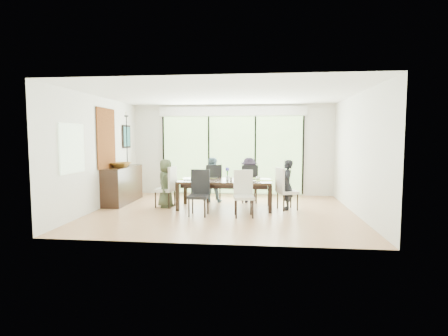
# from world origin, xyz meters

# --- Properties ---
(floor) EXTENTS (6.00, 5.00, 0.01)m
(floor) POSITION_xyz_m (0.00, 0.00, -0.01)
(floor) COLOR #97603C
(floor) RESTS_ON ground
(ceiling) EXTENTS (6.00, 5.00, 0.01)m
(ceiling) POSITION_xyz_m (0.00, 0.00, 2.71)
(ceiling) COLOR white
(ceiling) RESTS_ON wall_back
(wall_back) EXTENTS (6.00, 0.02, 2.70)m
(wall_back) POSITION_xyz_m (0.00, 2.51, 1.35)
(wall_back) COLOR silver
(wall_back) RESTS_ON floor
(wall_front) EXTENTS (6.00, 0.02, 2.70)m
(wall_front) POSITION_xyz_m (0.00, -2.51, 1.35)
(wall_front) COLOR white
(wall_front) RESTS_ON floor
(wall_left) EXTENTS (0.02, 5.00, 2.70)m
(wall_left) POSITION_xyz_m (-3.01, 0.00, 1.35)
(wall_left) COLOR white
(wall_left) RESTS_ON floor
(wall_right) EXTENTS (0.02, 5.00, 2.70)m
(wall_right) POSITION_xyz_m (3.01, 0.00, 1.35)
(wall_right) COLOR beige
(wall_right) RESTS_ON floor
(glass_doors) EXTENTS (4.20, 0.02, 2.30)m
(glass_doors) POSITION_xyz_m (0.00, 2.47, 1.20)
(glass_doors) COLOR #598C3F
(glass_doors) RESTS_ON wall_back
(blinds_header) EXTENTS (4.40, 0.06, 0.28)m
(blinds_header) POSITION_xyz_m (0.00, 2.46, 2.50)
(blinds_header) COLOR white
(blinds_header) RESTS_ON wall_back
(mullion_a) EXTENTS (0.05, 0.04, 2.30)m
(mullion_a) POSITION_xyz_m (-2.10, 2.46, 1.20)
(mullion_a) COLOR black
(mullion_a) RESTS_ON wall_back
(mullion_b) EXTENTS (0.05, 0.04, 2.30)m
(mullion_b) POSITION_xyz_m (-0.70, 2.46, 1.20)
(mullion_b) COLOR black
(mullion_b) RESTS_ON wall_back
(mullion_c) EXTENTS (0.05, 0.04, 2.30)m
(mullion_c) POSITION_xyz_m (0.70, 2.46, 1.20)
(mullion_c) COLOR black
(mullion_c) RESTS_ON wall_back
(mullion_d) EXTENTS (0.05, 0.04, 2.30)m
(mullion_d) POSITION_xyz_m (2.10, 2.46, 1.20)
(mullion_d) COLOR black
(mullion_d) RESTS_ON wall_back
(side_window) EXTENTS (0.02, 0.90, 1.00)m
(side_window) POSITION_xyz_m (-2.97, -1.20, 1.50)
(side_window) COLOR #8CAD7F
(side_window) RESTS_ON wall_left
(deck) EXTENTS (6.00, 1.80, 0.10)m
(deck) POSITION_xyz_m (0.00, 3.40, -0.05)
(deck) COLOR #523623
(deck) RESTS_ON ground
(rail_top) EXTENTS (6.00, 0.08, 0.06)m
(rail_top) POSITION_xyz_m (0.00, 4.20, 0.55)
(rail_top) COLOR brown
(rail_top) RESTS_ON deck
(foliage_left) EXTENTS (3.20, 3.20, 3.20)m
(foliage_left) POSITION_xyz_m (-1.80, 5.20, 1.44)
(foliage_left) COLOR #14380F
(foliage_left) RESTS_ON ground
(foliage_mid) EXTENTS (4.00, 4.00, 4.00)m
(foliage_mid) POSITION_xyz_m (0.40, 5.80, 1.80)
(foliage_mid) COLOR #14380F
(foliage_mid) RESTS_ON ground
(foliage_right) EXTENTS (2.80, 2.80, 2.80)m
(foliage_right) POSITION_xyz_m (2.20, 5.00, 1.26)
(foliage_right) COLOR #14380F
(foliage_right) RESTS_ON ground
(foliage_far) EXTENTS (3.60, 3.60, 3.60)m
(foliage_far) POSITION_xyz_m (-0.60, 6.50, 1.62)
(foliage_far) COLOR #14380F
(foliage_far) RESTS_ON ground
(table_top) EXTENTS (2.22, 1.02, 0.06)m
(table_top) POSITION_xyz_m (0.01, 0.40, 0.67)
(table_top) COLOR black
(table_top) RESTS_ON floor
(table_apron) EXTENTS (2.04, 0.83, 0.09)m
(table_apron) POSITION_xyz_m (0.01, 0.40, 0.58)
(table_apron) COLOR black
(table_apron) RESTS_ON floor
(table_leg_fl) EXTENTS (0.08, 0.08, 0.64)m
(table_leg_fl) POSITION_xyz_m (-1.07, -0.03, 0.32)
(table_leg_fl) COLOR black
(table_leg_fl) RESTS_ON floor
(table_leg_fr) EXTENTS (0.08, 0.08, 0.64)m
(table_leg_fr) POSITION_xyz_m (1.09, -0.03, 0.32)
(table_leg_fr) COLOR black
(table_leg_fr) RESTS_ON floor
(table_leg_bl) EXTENTS (0.08, 0.08, 0.64)m
(table_leg_bl) POSITION_xyz_m (-1.07, 0.83, 0.32)
(table_leg_bl) COLOR black
(table_leg_bl) RESTS_ON floor
(table_leg_br) EXTENTS (0.08, 0.08, 0.64)m
(table_leg_br) POSITION_xyz_m (1.09, 0.83, 0.32)
(table_leg_br) COLOR black
(table_leg_br) RESTS_ON floor
(chair_left_end) EXTENTS (0.49, 0.49, 1.02)m
(chair_left_end) POSITION_xyz_m (-1.49, 0.40, 0.51)
(chair_left_end) COLOR silver
(chair_left_end) RESTS_ON floor
(chair_right_end) EXTENTS (0.55, 0.55, 1.02)m
(chair_right_end) POSITION_xyz_m (1.51, 0.40, 0.51)
(chair_right_end) COLOR silver
(chair_right_end) RESTS_ON floor
(chair_far_left) EXTENTS (0.56, 0.56, 1.02)m
(chair_far_left) POSITION_xyz_m (-0.44, 1.25, 0.51)
(chair_far_left) COLOR black
(chair_far_left) RESTS_ON floor
(chair_far_right) EXTENTS (0.47, 0.47, 1.02)m
(chair_far_right) POSITION_xyz_m (0.56, 1.25, 0.51)
(chair_far_right) COLOR black
(chair_far_right) RESTS_ON floor
(chair_near_left) EXTENTS (0.44, 0.44, 1.02)m
(chair_near_left) POSITION_xyz_m (-0.49, -0.47, 0.51)
(chair_near_left) COLOR black
(chair_near_left) RESTS_ON floor
(chair_near_right) EXTENTS (0.48, 0.48, 1.02)m
(chair_near_right) POSITION_xyz_m (0.51, -0.47, 0.51)
(chair_near_right) COLOR silver
(chair_near_right) RESTS_ON floor
(person_left_end) EXTENTS (0.43, 0.60, 1.20)m
(person_left_end) POSITION_xyz_m (-1.47, 0.40, 0.60)
(person_left_end) COLOR #424D33
(person_left_end) RESTS_ON floor
(person_right_end) EXTENTS (0.39, 0.58, 1.20)m
(person_right_end) POSITION_xyz_m (1.49, 0.40, 0.60)
(person_right_end) COLOR black
(person_right_end) RESTS_ON floor
(person_far_left) EXTENTS (0.56, 0.36, 1.20)m
(person_far_left) POSITION_xyz_m (-0.44, 1.23, 0.60)
(person_far_left) COLOR #6F8FA0
(person_far_left) RESTS_ON floor
(person_far_right) EXTENTS (0.60, 0.43, 1.20)m
(person_far_right) POSITION_xyz_m (0.56, 1.23, 0.60)
(person_far_right) COLOR black
(person_far_right) RESTS_ON floor
(placemat_left) EXTENTS (0.41, 0.30, 0.01)m
(placemat_left) POSITION_xyz_m (-0.94, 0.40, 0.70)
(placemat_left) COLOR #91C044
(placemat_left) RESTS_ON table_top
(placemat_right) EXTENTS (0.41, 0.30, 0.01)m
(placemat_right) POSITION_xyz_m (0.96, 0.40, 0.70)
(placemat_right) COLOR #99BC43
(placemat_right) RESTS_ON table_top
(placemat_far_l) EXTENTS (0.41, 0.30, 0.01)m
(placemat_far_l) POSITION_xyz_m (-0.44, 0.80, 0.70)
(placemat_far_l) COLOR #8BAD3D
(placemat_far_l) RESTS_ON table_top
(placemat_far_r) EXTENTS (0.41, 0.30, 0.01)m
(placemat_far_r) POSITION_xyz_m (0.56, 0.80, 0.70)
(placemat_far_r) COLOR #8CC245
(placemat_far_r) RESTS_ON table_top
(placemat_paper) EXTENTS (0.41, 0.30, 0.01)m
(placemat_paper) POSITION_xyz_m (-0.54, 0.10, 0.70)
(placemat_paper) COLOR white
(placemat_paper) RESTS_ON table_top
(tablet_far_l) EXTENTS (0.24, 0.17, 0.01)m
(tablet_far_l) POSITION_xyz_m (-0.34, 0.75, 0.71)
(tablet_far_l) COLOR black
(tablet_far_l) RESTS_ON table_top
(tablet_far_r) EXTENTS (0.22, 0.16, 0.01)m
(tablet_far_r) POSITION_xyz_m (0.51, 0.75, 0.71)
(tablet_far_r) COLOR black
(tablet_far_r) RESTS_ON table_top
(papers) EXTENTS (0.28, 0.20, 0.00)m
(papers) POSITION_xyz_m (0.71, 0.35, 0.70)
(papers) COLOR white
(papers) RESTS_ON table_top
(platter_base) EXTENTS (0.24, 0.24, 0.02)m
(platter_base) POSITION_xyz_m (-0.54, 0.10, 0.71)
(platter_base) COLOR white
(platter_base) RESTS_ON table_top
(platter_snacks) EXTENTS (0.19, 0.19, 0.01)m
(platter_snacks) POSITION_xyz_m (-0.54, 0.10, 0.73)
(platter_snacks) COLOR #C96617
(platter_snacks) RESTS_ON table_top
(vase) EXTENTS (0.07, 0.07, 0.11)m
(vase) POSITION_xyz_m (0.06, 0.45, 0.75)
(vase) COLOR silver
(vase) RESTS_ON table_top
(hyacinth_stems) EXTENTS (0.04, 0.04, 0.15)m
(hyacinth_stems) POSITION_xyz_m (0.06, 0.45, 0.86)
(hyacinth_stems) COLOR #337226
(hyacinth_stems) RESTS_ON table_top
(hyacinth_blooms) EXTENTS (0.10, 0.10, 0.10)m
(hyacinth_blooms) POSITION_xyz_m (0.06, 0.45, 0.95)
(hyacinth_blooms) COLOR #5753D1
(hyacinth_blooms) RESTS_ON table_top
(laptop) EXTENTS (0.35, 0.28, 0.02)m
(laptop) POSITION_xyz_m (-0.84, 0.30, 0.71)
(laptop) COLOR silver
(laptop) RESTS_ON table_top
(cup_a) EXTENTS (0.13, 0.13, 0.09)m
(cup_a) POSITION_xyz_m (-0.69, 0.55, 0.74)
(cup_a) COLOR white
(cup_a) RESTS_ON table_top
(cup_b) EXTENTS (0.13, 0.13, 0.09)m
(cup_b) POSITION_xyz_m (0.16, 0.30, 0.74)
(cup_b) COLOR white
(cup_b) RESTS_ON table_top
(cup_c) EXTENTS (0.16, 0.16, 0.09)m
(cup_c) POSITION_xyz_m (0.81, 0.50, 0.74)
(cup_c) COLOR white
(cup_c) RESTS_ON table_top
(book) EXTENTS (0.22, 0.25, 0.02)m
(book) POSITION_xyz_m (0.26, 0.45, 0.70)
(book) COLOR white
(book) RESTS_ON table_top
(sideboard) EXTENTS (0.48, 1.70, 0.95)m
(sideboard) POSITION_xyz_m (-2.76, 0.85, 0.48)
(sideboard) COLOR black
(sideboard) RESTS_ON floor
(bowl) EXTENTS (0.50, 0.50, 0.12)m
(bowl) POSITION_xyz_m (-2.76, 0.75, 1.02)
(bowl) COLOR brown
(bowl) RESTS_ON sideboard
(candlestick_base) EXTENTS (0.11, 0.11, 0.04)m
(candlestick_base) POSITION_xyz_m (-2.76, 1.20, 0.98)
(candlestick_base) COLOR black
(candlestick_base) RESTS_ON sideboard
(candlestick_shaft) EXTENTS (0.03, 0.03, 1.32)m
(candlestick_shaft) POSITION_xyz_m (-2.76, 1.20, 1.64)
(candlestick_shaft) COLOR black
(candlestick_shaft) RESTS_ON sideboard
(candlestick_pan) EXTENTS (0.11, 0.11, 0.03)m
(candlestick_pan) POSITION_xyz_m (-2.76, 1.20, 2.30)
(candlestick_pan) COLOR black
(candlestick_pan) RESTS_ON sideboard
(candle) EXTENTS (0.04, 0.04, 0.11)m
(candle) POSITION_xyz_m (-2.76, 1.20, 2.36)
(candle) COLOR silver
(candle) RESTS_ON sideboard
(tapestry) EXTENTS (0.02, 1.00, 1.50)m
(tapestry) POSITION_xyz_m (-2.97, 0.40, 1.70)
(tapestry) COLOR #8E4014
(tapestry) RESTS_ON wall_left
(art_frame) EXTENTS (0.03, 0.55, 0.65)m
(art_frame) POSITION_xyz_m (-2.97, 1.70, 1.75)
(art_frame) COLOR black
(art_frame) RESTS_ON wall_left
(art_canvas) EXTENTS (0.01, 0.45, 0.55)m
(art_canvas) POSITION_xyz_m (-2.95, 1.70, 1.75)
(art_canvas) COLOR #1B5357
(art_canvas) RESTS_ON wall_left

